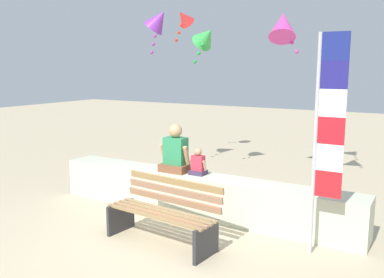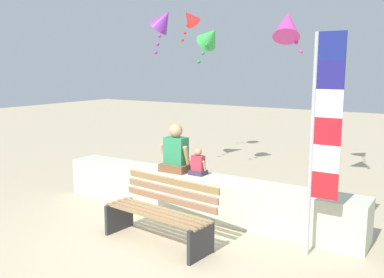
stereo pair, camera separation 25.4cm
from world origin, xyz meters
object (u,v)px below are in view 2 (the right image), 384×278
Objects in this scene: park_bench at (161,213)px; kite_purple at (163,20)px; kite_magenta at (287,25)px; kite_red at (190,18)px; kite_green at (210,37)px; person_child at (198,164)px; flag_banner at (322,130)px; person_adult at (176,153)px.

park_bench is 1.58× the size of kite_purple.
kite_magenta is 2.89m from kite_red.
kite_green is 1.78m from kite_red.
kite_green is at bearing 115.51° from person_child.
flag_banner is 4.49m from kite_green.
kite_red reaches higher than kite_purple.
person_child is 3.32m from kite_green.
flag_banner is at bearing -41.27° from kite_red.
kite_magenta is 2.72m from kite_purple.
person_adult is 0.76× the size of kite_purple.
kite_purple is (-2.13, 1.97, 2.63)m from person_child.
person_adult is 3.10m from kite_green.
person_adult reaches higher than park_bench.
person_adult is at bearing -109.12° from kite_magenta.
kite_green is (-3.22, 2.79, 1.42)m from flag_banner.
kite_magenta reaches higher than person_child.
kite_red is (-1.25, 1.13, 0.57)m from kite_green.
park_bench is 1.93× the size of kite_green.
kite_magenta is (0.48, 2.68, 2.45)m from person_child.
park_bench is 2.46m from flag_banner.
kite_green is 1.05× the size of kite_red.
person_child is 0.46× the size of kite_magenta.
kite_red reaches higher than person_child.
person_adult is 0.93× the size of kite_green.
kite_magenta is at bearing 70.88° from person_adult.
kite_purple is (-1.69, 1.97, 2.48)m from person_adult.
flag_banner is 4.02m from kite_magenta.
kite_green is at bearing 139.04° from flag_banner.
park_bench is at bearing -161.21° from flag_banner.
flag_banner is (2.61, -0.59, 0.68)m from person_adult.
park_bench is at bearing -54.62° from kite_purple.
kite_magenta is 0.90× the size of kite_purple.
kite_purple is (-2.30, 3.24, 3.06)m from park_bench.
person_child is 4.94m from kite_red.
kite_purple reaches higher than park_bench.
kite_red is (-1.86, 3.33, 2.67)m from person_adult.
kite_red is at bearing 137.96° from kite_green.
kite_magenta is (0.93, 2.68, 2.31)m from person_adult.
kite_red is at bearing 124.67° from person_child.
person_adult is 3.59m from kite_purple.
park_bench is at bearing -61.76° from kite_red.
person_adult is 3.65m from kite_magenta.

